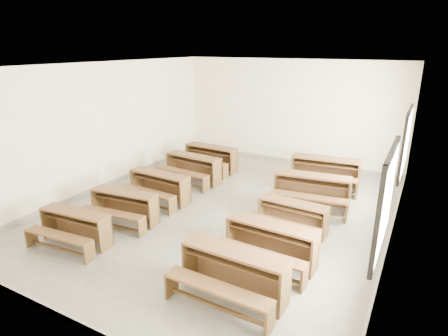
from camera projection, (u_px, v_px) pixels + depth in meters
The scene contains 11 objects.
room at pixel (228, 117), 7.87m from camera, with size 8.50×8.50×3.20m.
desk_set_0 at pixel (74, 225), 7.01m from camera, with size 1.49×0.86×0.64m.
desk_set_1 at pixel (124, 204), 7.89m from camera, with size 1.55×0.93×0.66m.
desk_set_2 at pixel (158, 185), 8.93m from camera, with size 1.60×0.88×0.70m.
desk_set_3 at pixel (192, 167), 10.22m from camera, with size 1.69×0.99×0.73m.
desk_set_4 at pixel (210, 156), 11.15m from camera, with size 1.67×0.93×0.73m.
desk_set_5 at pixel (233, 271), 5.51m from camera, with size 1.66×0.89×0.74m.
desk_set_6 at pixel (270, 241), 6.37m from camera, with size 1.62×0.89×0.71m.
desk_set_7 at pixel (292, 215), 7.46m from camera, with size 1.44×0.80×0.63m.
desk_set_8 at pixel (312, 189), 8.59m from camera, with size 1.80×1.08×0.77m.
desk_set_9 at pixel (325, 170), 9.82m from camera, with size 1.83×1.08×0.79m.
Camera 1 is at (3.77, -6.89, 3.60)m, focal length 30.00 mm.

